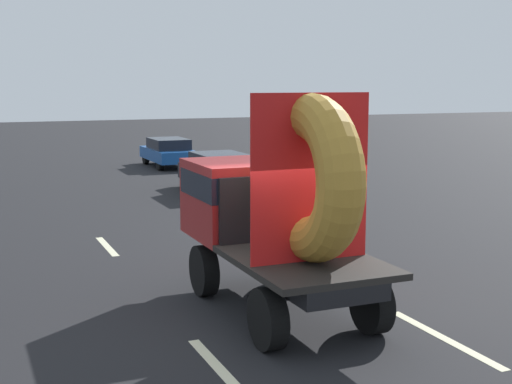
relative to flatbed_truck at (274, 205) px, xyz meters
The scene contains 8 objects.
ground_plane 1.84m from the flatbed_truck, 78.57° to the right, with size 120.00×120.00×0.00m, color black.
flatbed_truck is the anchor object (origin of this frame).
distant_sedan 12.58m from the flatbed_truck, 74.08° to the left, with size 1.76×4.11×1.34m.
lane_dash_left_near 3.20m from the flatbed_truck, 129.70° to the right, with size 2.20×0.16×0.01m, color beige.
lane_dash_left_far 6.01m from the flatbed_truck, 107.39° to the left, with size 2.01×0.16×0.01m, color beige.
lane_dash_right_near 3.37m from the flatbed_truck, 53.56° to the right, with size 2.58×0.16×0.01m, color beige.
lane_dash_right_far 6.12m from the flatbed_truck, 72.96° to the left, with size 2.73×0.16×0.01m, color beige.
oncoming_car 20.31m from the flatbed_truck, 79.09° to the left, with size 1.65×3.86×1.26m.
Camera 1 is at (-4.82, -9.80, 3.75)m, focal length 49.50 mm.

